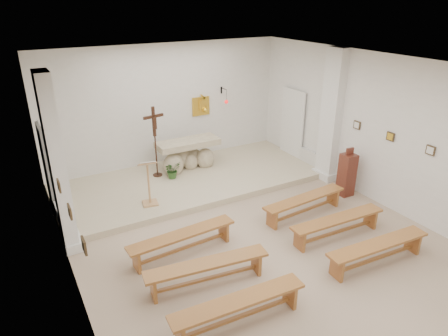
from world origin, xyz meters
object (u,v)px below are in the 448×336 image
bench_right_third (378,248)px  bench_right_second (337,223)px  lectern (149,182)px  bench_right_front (304,202)px  bench_left_third (239,306)px  donation_pedestal (347,174)px  bench_left_front (182,238)px  crucifix_stand (155,137)px  bench_left_second (207,268)px  altar (188,156)px

bench_right_third → bench_right_second: bearing=93.8°
lectern → bench_right_second: lectern is taller
bench_right_third → bench_right_front: bearing=93.8°
bench_left_third → donation_pedestal: bearing=30.8°
lectern → bench_left_front: size_ratio=0.51×
bench_right_front → bench_right_third: size_ratio=1.00×
crucifix_stand → bench_left_second: (-0.78, -4.46, -0.91)m
bench_right_second → bench_right_third: same height
bench_left_second → bench_right_third: 3.20m
bench_right_second → bench_left_third: bearing=-158.3°
bench_right_front → donation_pedestal: bearing=7.1°
crucifix_stand → bench_right_second: bearing=-74.6°
altar → bench_left_third: altar is taller
altar → bench_left_second: bearing=-110.6°
crucifix_stand → bench_right_third: bearing=-79.1°
altar → donation_pedestal: donation_pedestal is taller
bench_right_second → bench_left_third: 3.20m
lectern → bench_right_front: (2.97, -1.97, -0.36)m
bench_left_third → bench_right_third: size_ratio=1.00×
crucifix_stand → bench_left_second: bearing=-111.2°
bench_left_front → bench_right_second: (3.02, -1.04, 0.00)m
altar → bench_left_front: (-1.72, -3.49, -0.15)m
altar → donation_pedestal: (2.89, -3.18, 0.06)m
altar → bench_right_second: bearing=-73.8°
lectern → donation_pedestal: lectern is taller
donation_pedestal → bench_left_front: bearing=-173.9°
lectern → donation_pedestal: (4.56, -1.66, -0.16)m
bench_right_second → crucifix_stand: bearing=119.3°
bench_left_third → bench_right_third: same height
lectern → bench_left_third: 4.07m
bench_left_front → bench_right_second: same height
altar → bench_right_second: altar is taller
altar → lectern: lectern is taller
donation_pedestal → bench_left_front: 4.63m
bench_right_third → altar: bearing=107.0°
lectern → bench_right_front: lectern is taller
lectern → bench_right_second: 4.25m
altar → crucifix_stand: crucifix_stand is taller
bench_right_front → bench_right_third: (0.00, -2.08, 0.00)m
crucifix_stand → bench_right_third: (2.24, -5.50, -0.91)m
bench_right_front → bench_left_front: bearing=176.1°
donation_pedestal → bench_right_second: (-1.59, -1.35, -0.21)m
donation_pedestal → bench_left_third: donation_pedestal is taller
bench_right_third → bench_left_front: bearing=149.2°
lectern → crucifix_stand: (0.73, 1.45, 0.55)m
bench_right_third → bench_left_second: bearing=164.8°
bench_right_second → altar: bearing=108.7°
bench_left_second → crucifix_stand: bearing=87.8°
lectern → bench_left_third: (-0.05, -4.06, -0.36)m
bench_left_front → bench_right_second: 3.20m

